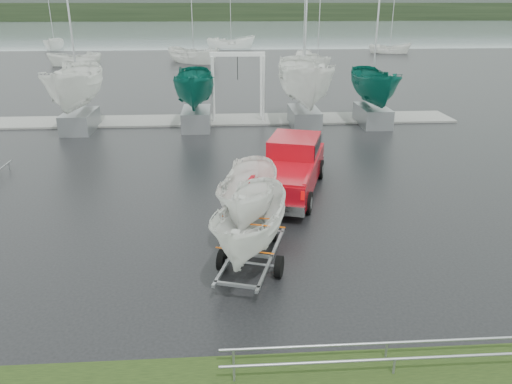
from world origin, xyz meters
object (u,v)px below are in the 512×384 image
pickup_truck (291,165)px  trailer_parked (249,155)px  boat_hoist (238,77)px  trailer_hitched (252,180)px

pickup_truck → trailer_parked: 4.76m
trailer_parked → boat_hoist: bearing=101.4°
pickup_truck → boat_hoist: size_ratio=1.52×
trailer_parked → boat_hoist: (0.17, 16.31, -0.01)m
trailer_hitched → trailer_parked: bearing=105.5°
boat_hoist → trailer_hitched: bearing=-90.7°
pickup_truck → trailer_parked: trailer_parked is taller
pickup_truck → boat_hoist: boat_hoist is taller
pickup_truck → boat_hoist: (-1.67, 12.25, 1.64)m
pickup_truck → trailer_parked: size_ratio=1.26×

